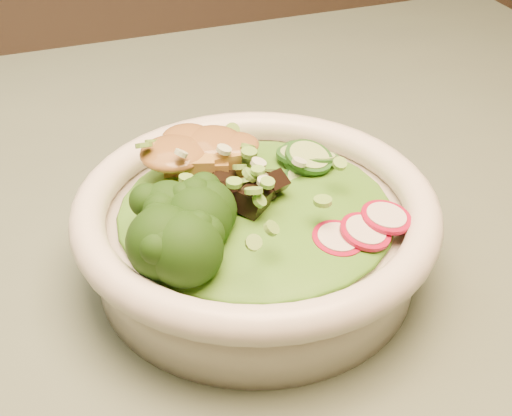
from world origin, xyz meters
name	(u,v)px	position (x,y,z in m)	size (l,w,h in m)	color
dining_table	(141,340)	(0.00, 0.00, 0.64)	(1.20, 0.80, 0.75)	black
salad_bowl	(256,230)	(0.08, -0.07, 0.79)	(0.26, 0.26, 0.07)	silver
lettuce_bed	(256,207)	(0.08, -0.07, 0.81)	(0.19, 0.19, 0.02)	#255A13
broccoli_florets	(201,232)	(0.03, -0.11, 0.82)	(0.08, 0.07, 0.04)	black
radish_slices	(335,235)	(0.12, -0.12, 0.81)	(0.10, 0.04, 0.02)	maroon
cucumber_slices	(309,157)	(0.13, -0.04, 0.82)	(0.07, 0.07, 0.03)	#98C16B
mushroom_heap	(243,186)	(0.07, -0.06, 0.82)	(0.07, 0.07, 0.04)	black
tofu_cubes	(193,164)	(0.05, -0.02, 0.82)	(0.09, 0.06, 0.03)	olive
peanut_sauce	(192,150)	(0.05, -0.02, 0.83)	(0.07, 0.05, 0.02)	brown
scallion_garnish	(256,180)	(0.08, -0.07, 0.83)	(0.18, 0.18, 0.02)	#649D37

